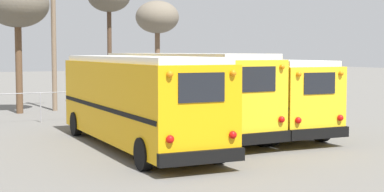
% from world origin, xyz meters
% --- Properties ---
extents(ground_plane, '(160.00, 160.00, 0.00)m').
position_xyz_m(ground_plane, '(0.00, 0.00, 0.00)').
color(ground_plane, '#66635E').
extents(school_bus_0, '(2.91, 10.44, 3.17)m').
position_xyz_m(school_bus_0, '(-2.80, -1.05, 1.72)').
color(school_bus_0, '#E5A00C').
rests_on(school_bus_0, ground).
extents(school_bus_1, '(2.84, 10.82, 3.25)m').
position_xyz_m(school_bus_1, '(0.00, 1.16, 1.77)').
color(school_bus_1, yellow).
rests_on(school_bus_1, ground).
extents(school_bus_2, '(2.78, 9.51, 3.00)m').
position_xyz_m(school_bus_2, '(2.80, 0.44, 1.65)').
color(school_bus_2, yellow).
rests_on(school_bus_2, ground).
extents(utility_pole, '(1.80, 0.27, 8.86)m').
position_xyz_m(utility_pole, '(-2.09, 13.05, 4.60)').
color(utility_pole, '#75604C').
rests_on(utility_pole, ground).
extents(bare_tree_1, '(3.19, 3.19, 7.06)m').
position_xyz_m(bare_tree_1, '(7.30, 19.91, 5.77)').
color(bare_tree_1, brown).
rests_on(bare_tree_1, ground).
extents(bare_tree_2, '(3.33, 3.33, 7.11)m').
position_xyz_m(bare_tree_2, '(-4.15, 12.44, 5.78)').
color(bare_tree_2, brown).
rests_on(bare_tree_2, ground).
extents(fence_line, '(13.66, 0.06, 1.42)m').
position_xyz_m(fence_line, '(0.00, 7.79, 0.99)').
color(fence_line, '#939399').
rests_on(fence_line, ground).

